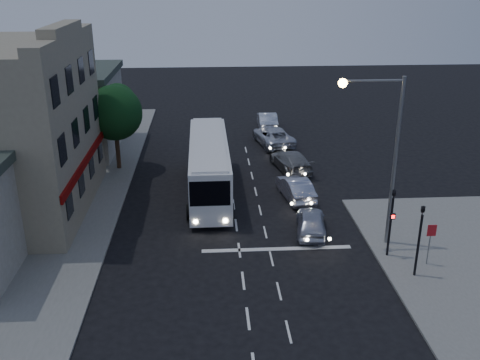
{
  "coord_description": "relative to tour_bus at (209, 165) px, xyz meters",
  "views": [
    {
      "loc": [
        -1.54,
        -23.01,
        13.87
      ],
      "look_at": [
        0.33,
        6.6,
        2.2
      ],
      "focal_mm": 40.0,
      "sensor_mm": 36.0,
      "label": 1
    }
  ],
  "objects": [
    {
      "name": "tour_bus",
      "position": [
        0.0,
        0.0,
        0.0
      ],
      "size": [
        2.81,
        11.85,
        3.63
      ],
      "rotation": [
        0.0,
        0.0,
        0.01
      ],
      "color": "white",
      "rests_on": "ground"
    },
    {
      "name": "traffic_signal_side",
      "position": [
        9.79,
        -11.21,
        0.46
      ],
      "size": [
        0.18,
        0.15,
        4.1
      ],
      "color": "black",
      "rests_on": "sidewalk_near"
    },
    {
      "name": "car_extra",
      "position": [
        5.54,
        15.18,
        -1.18
      ],
      "size": [
        1.8,
        4.81,
        1.57
      ],
      "primitive_type": "imported",
      "rotation": [
        0.0,
        0.0,
        3.11
      ],
      "color": "silver",
      "rests_on": "ground"
    },
    {
      "name": "ground",
      "position": [
        1.49,
        -10.01,
        -1.96
      ],
      "size": [
        120.0,
        120.0,
        0.0
      ],
      "primitive_type": "plane",
      "color": "black"
    },
    {
      "name": "regulatory_sign",
      "position": [
        10.79,
        -10.25,
        -0.36
      ],
      "size": [
        0.45,
        0.12,
        2.2
      ],
      "color": "slate",
      "rests_on": "sidewalk_near"
    },
    {
      "name": "traffic_signal_main",
      "position": [
        9.09,
        -9.24,
        0.46
      ],
      "size": [
        0.25,
        0.35,
        4.1
      ],
      "color": "black",
      "rests_on": "sidewalk_near"
    },
    {
      "name": "car_suv",
      "position": [
        5.66,
        -6.21,
        -1.28
      ],
      "size": [
        2.2,
        4.18,
        1.35
      ],
      "primitive_type": "imported",
      "rotation": [
        0.0,
        0.0,
        2.99
      ],
      "color": "#AAB0C3",
      "rests_on": "ground"
    },
    {
      "name": "low_building_north",
      "position": [
        -12.01,
        9.99,
        1.43
      ],
      "size": [
        9.4,
        9.4,
        6.5
      ],
      "color": "gray",
      "rests_on": "sidewalk_far"
    },
    {
      "name": "streetlight",
      "position": [
        8.84,
        -7.81,
        3.77
      ],
      "size": [
        3.32,
        0.44,
        9.0
      ],
      "color": "slate",
      "rests_on": "sidewalk_near"
    },
    {
      "name": "street_tree",
      "position": [
        -6.71,
        5.01,
        2.54
      ],
      "size": [
        4.0,
        4.0,
        6.2
      ],
      "color": "black",
      "rests_on": "sidewalk_far"
    },
    {
      "name": "road_markings",
      "position": [
        2.78,
        -6.71,
        -1.96
      ],
      "size": [
        8.0,
        30.55,
        0.01
      ],
      "color": "silver",
      "rests_on": "ground"
    },
    {
      "name": "sidewalk_far",
      "position": [
        -11.51,
        -2.01,
        -1.9
      ],
      "size": [
        12.0,
        50.0,
        0.12
      ],
      "primitive_type": "cube",
      "color": "slate",
      "rests_on": "ground"
    },
    {
      "name": "car_sedan_a",
      "position": [
        5.57,
        -1.32,
        -1.25
      ],
      "size": [
        2.13,
        4.51,
        1.43
      ],
      "primitive_type": "imported",
      "rotation": [
        0.0,
        0.0,
        3.29
      ],
      "color": "#B2B3C5",
      "rests_on": "ground"
    },
    {
      "name": "car_sedan_b",
      "position": [
        6.06,
        4.01,
        -1.23
      ],
      "size": [
        3.0,
        5.32,
        1.45
      ],
      "primitive_type": "imported",
      "rotation": [
        0.0,
        0.0,
        3.34
      ],
      "color": "gray",
      "rests_on": "ground"
    },
    {
      "name": "car_sedan_c",
      "position": [
        5.51,
        10.19,
        -1.19
      ],
      "size": [
        3.51,
        5.9,
        1.54
      ],
      "primitive_type": "imported",
      "rotation": [
        0.0,
        0.0,
        3.32
      ],
      "color": "silver",
      "rests_on": "ground"
    }
  ]
}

